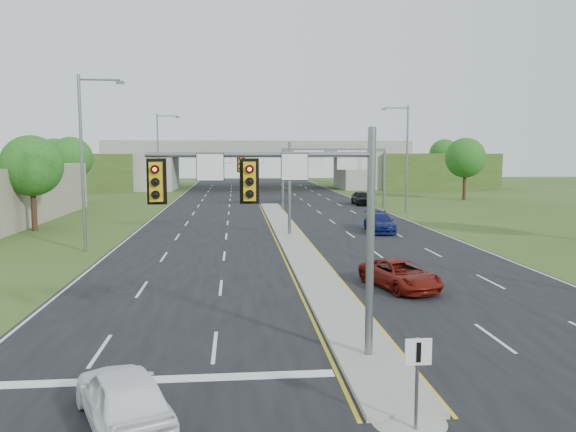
% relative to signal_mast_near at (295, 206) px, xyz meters
% --- Properties ---
extents(ground, '(240.00, 240.00, 0.00)m').
position_rel_signal_mast_near_xyz_m(ground, '(2.26, 0.07, -4.73)').
color(ground, '#354F1C').
rests_on(ground, ground).
extents(road, '(24.00, 160.00, 0.02)m').
position_rel_signal_mast_near_xyz_m(road, '(2.26, 35.07, -4.72)').
color(road, black).
rests_on(road, ground).
extents(median, '(2.00, 54.00, 0.16)m').
position_rel_signal_mast_near_xyz_m(median, '(2.26, 23.07, -4.63)').
color(median, gray).
rests_on(median, road).
extents(median_nose, '(2.00, 2.00, 0.16)m').
position_rel_signal_mast_near_xyz_m(median_nose, '(2.26, -3.93, -4.63)').
color(median_nose, gray).
rests_on(median_nose, road).
extents(lane_markings, '(23.72, 160.00, 0.01)m').
position_rel_signal_mast_near_xyz_m(lane_markings, '(1.66, 28.99, -4.70)').
color(lane_markings, gold).
rests_on(lane_markings, road).
extents(signal_mast_near, '(6.62, 0.60, 7.00)m').
position_rel_signal_mast_near_xyz_m(signal_mast_near, '(0.00, 0.00, 0.00)').
color(signal_mast_near, slate).
rests_on(signal_mast_near, ground).
extents(signal_mast_far, '(6.62, 0.60, 7.00)m').
position_rel_signal_mast_near_xyz_m(signal_mast_far, '(0.00, 25.00, 0.00)').
color(signal_mast_far, slate).
rests_on(signal_mast_far, ground).
extents(keep_right_sign, '(0.60, 0.13, 2.20)m').
position_rel_signal_mast_near_xyz_m(keep_right_sign, '(2.26, -4.45, -3.21)').
color(keep_right_sign, slate).
rests_on(keep_right_sign, ground).
extents(sign_gantry, '(11.58, 0.44, 6.67)m').
position_rel_signal_mast_near_xyz_m(sign_gantry, '(8.95, 44.99, 0.51)').
color(sign_gantry, slate).
rests_on(sign_gantry, ground).
extents(overpass, '(80.00, 14.00, 8.10)m').
position_rel_signal_mast_near_xyz_m(overpass, '(2.26, 80.07, -1.17)').
color(overpass, gray).
rests_on(overpass, ground).
extents(lightpole_l_mid, '(2.85, 0.25, 11.00)m').
position_rel_signal_mast_near_xyz_m(lightpole_l_mid, '(-11.03, 20.07, 1.38)').
color(lightpole_l_mid, slate).
rests_on(lightpole_l_mid, ground).
extents(lightpole_l_far, '(2.85, 0.25, 11.00)m').
position_rel_signal_mast_near_xyz_m(lightpole_l_far, '(-11.03, 55.07, 1.38)').
color(lightpole_l_far, slate).
rests_on(lightpole_l_far, ground).
extents(lightpole_r_far, '(2.85, 0.25, 11.00)m').
position_rel_signal_mast_near_xyz_m(lightpole_r_far, '(15.56, 40.07, 1.38)').
color(lightpole_r_far, slate).
rests_on(lightpole_r_far, ground).
extents(tree_l_near, '(4.80, 4.80, 7.60)m').
position_rel_signal_mast_near_xyz_m(tree_l_near, '(-17.74, 30.07, 0.45)').
color(tree_l_near, '#382316').
rests_on(tree_l_near, ground).
extents(tree_l_mid, '(5.20, 5.20, 8.12)m').
position_rel_signal_mast_near_xyz_m(tree_l_mid, '(-21.74, 55.07, 0.78)').
color(tree_l_mid, '#382316').
rests_on(tree_l_mid, ground).
extents(tree_r_mid, '(5.20, 5.20, 8.12)m').
position_rel_signal_mast_near_xyz_m(tree_r_mid, '(28.26, 55.07, 0.78)').
color(tree_r_mid, '#382316').
rests_on(tree_r_mid, ground).
extents(tree_back_a, '(6.00, 6.00, 8.85)m').
position_rel_signal_mast_near_xyz_m(tree_back_a, '(-35.74, 94.07, 1.11)').
color(tree_back_a, '#382316').
rests_on(tree_back_a, ground).
extents(tree_back_b, '(5.60, 5.60, 8.32)m').
position_rel_signal_mast_near_xyz_m(tree_back_b, '(-21.74, 94.07, 0.78)').
color(tree_back_b, '#382316').
rests_on(tree_back_b, ground).
extents(tree_back_c, '(5.60, 5.60, 8.32)m').
position_rel_signal_mast_near_xyz_m(tree_back_c, '(26.26, 94.07, 0.78)').
color(tree_back_c, '#382316').
rests_on(tree_back_c, ground).
extents(tree_back_d, '(6.00, 6.00, 8.85)m').
position_rel_signal_mast_near_xyz_m(tree_back_d, '(40.26, 94.07, 1.11)').
color(tree_back_d, '#382316').
rests_on(tree_back_d, ground).
extents(car_white, '(3.17, 4.48, 1.42)m').
position_rel_signal_mast_near_xyz_m(car_white, '(-4.32, -3.50, -4.00)').
color(car_white, white).
rests_on(car_white, road).
extents(car_far_a, '(3.35, 5.08, 1.30)m').
position_rel_signal_mast_near_xyz_m(car_far_a, '(5.81, 8.67, -4.06)').
color(car_far_a, maroon).
rests_on(car_far_a, road).
extents(car_far_b, '(2.54, 5.22, 1.46)m').
position_rel_signal_mast_near_xyz_m(car_far_b, '(9.56, 26.86, -3.97)').
color(car_far_b, '#0D1652').
rests_on(car_far_b, road).
extents(car_far_c, '(1.99, 4.80, 1.63)m').
position_rel_signal_mast_near_xyz_m(car_far_c, '(13.26, 49.50, -3.89)').
color(car_far_c, black).
rests_on(car_far_c, road).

